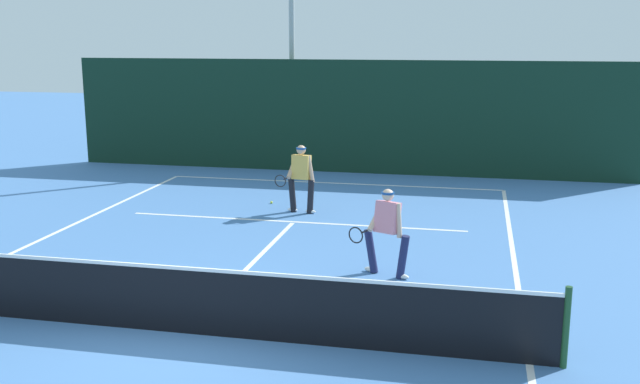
{
  "coord_description": "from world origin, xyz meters",
  "views": [
    {
      "loc": [
        4.02,
        -9.17,
        4.21
      ],
      "look_at": [
        0.88,
        5.31,
        1.0
      ],
      "focal_mm": 40.77,
      "sensor_mm": 36.0,
      "label": 1
    }
  ],
  "objects_px": {
    "light_pole": "(292,13)",
    "player_near": "(387,229)",
    "tennis_ball": "(271,202)",
    "player_far": "(301,176)"
  },
  "relations": [
    {
      "from": "tennis_ball",
      "to": "light_pole",
      "type": "relative_size",
      "value": 0.01
    },
    {
      "from": "player_far",
      "to": "light_pole",
      "type": "relative_size",
      "value": 0.2
    },
    {
      "from": "player_far",
      "to": "tennis_ball",
      "type": "height_order",
      "value": "player_far"
    },
    {
      "from": "player_far",
      "to": "tennis_ball",
      "type": "relative_size",
      "value": 25.01
    },
    {
      "from": "player_near",
      "to": "player_far",
      "type": "bearing_deg",
      "value": -35.24
    },
    {
      "from": "light_pole",
      "to": "player_near",
      "type": "bearing_deg",
      "value": -67.34
    },
    {
      "from": "tennis_ball",
      "to": "player_near",
      "type": "bearing_deg",
      "value": -54.65
    },
    {
      "from": "tennis_ball",
      "to": "light_pole",
      "type": "distance_m",
      "value": 7.43
    },
    {
      "from": "light_pole",
      "to": "player_far",
      "type": "bearing_deg",
      "value": -73.92
    },
    {
      "from": "player_far",
      "to": "light_pole",
      "type": "distance_m",
      "value": 7.69
    }
  ]
}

